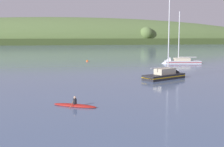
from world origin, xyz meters
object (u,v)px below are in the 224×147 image
at_px(canoe_with_paddler, 75,105).
at_px(sailboat_midwater_white, 168,77).
at_px(sailboat_outer_reach, 178,63).
at_px(mooring_buoy_foreground, 87,61).

bearing_deg(canoe_with_paddler, sailboat_midwater_white, -104.38).
relative_size(sailboat_outer_reach, canoe_with_paddler, 3.37).
distance_m(sailboat_midwater_white, mooring_buoy_foreground, 33.37).
xyz_separation_m(sailboat_outer_reach, canoe_with_paddler, (-27.56, -36.15, -0.04)).
distance_m(sailboat_outer_reach, mooring_buoy_foreground, 21.85).
xyz_separation_m(sailboat_midwater_white, mooring_buoy_foreground, (-6.72, 32.69, -0.27)).
xyz_separation_m(sailboat_midwater_white, canoe_with_paddler, (-15.19, -14.12, -0.18)).
relative_size(canoe_with_paddler, mooring_buoy_foreground, 5.59).
height_order(sailboat_midwater_white, sailboat_outer_reach, sailboat_midwater_white).
bearing_deg(canoe_with_paddler, mooring_buoy_foreground, -67.55).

